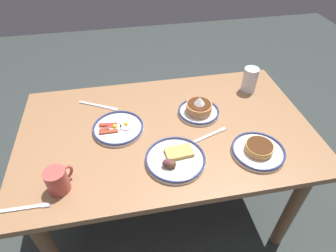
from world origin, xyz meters
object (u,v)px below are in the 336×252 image
Objects in this scene: plate_far_companion at (199,109)px; fork_far at (23,208)px; fork_near at (209,135)px; plate_center_pancakes at (175,159)px; drinking_glass at (249,81)px; butter_knife at (98,106)px; plate_near_main at (118,128)px; coffee_mug at (58,180)px; plate_far_side at (258,150)px.

fork_far is (0.79, 0.42, -0.02)m from plate_far_companion.
fork_far is (0.80, 0.25, -0.00)m from fork_near.
drinking_glass is (-0.52, -0.45, 0.05)m from plate_center_pancakes.
drinking_glass is at bearing 179.42° from butter_knife.
fork_near is (-0.42, 0.12, -0.01)m from plate_near_main.
plate_near_main reaches higher than fork_near.
fork_near and butter_knife have the same top height.
coffee_mug is at bearing 14.97° from fork_near.
plate_far_companion reaches higher than plate_far_side.
coffee_mug is at bearing 73.83° from butter_knife.
plate_far_side is (-0.37, 0.02, 0.00)m from plate_center_pancakes.
plate_near_main is at bearing 14.94° from drinking_glass.
fork_near is (-0.19, -0.13, -0.01)m from plate_center_pancakes.
drinking_glass reaches higher than plate_center_pancakes.
plate_center_pancakes is 1.23× the size of plate_far_companion.
fork_near is (-0.67, -0.18, -0.05)m from coffee_mug.
drinking_glass is 0.85m from butter_knife.
fork_far is 0.64m from butter_knife.
drinking_glass reaches higher than butter_knife.
plate_far_side is (-0.19, 0.32, -0.01)m from plate_far_companion.
plate_far_side is 2.29× the size of coffee_mug.
drinking_glass is at bearing -139.15° from plate_center_pancakes.
plate_far_companion is at bearing -152.14° from coffee_mug.
coffee_mug is 0.53m from butter_knife.
plate_center_pancakes is at bearing 58.02° from plate_far_companion.
fork_near is (0.33, 0.32, -0.06)m from drinking_glass.
plate_far_companion is 0.75m from coffee_mug.
plate_center_pancakes is at bearing 133.01° from plate_near_main.
fork_far is at bearing 26.84° from drinking_glass.
plate_far_companion is at bearing -87.65° from fork_near.
butter_knife is (-0.28, -0.58, -0.00)m from fork_far.
fork_near is at bearing 92.35° from plate_far_companion.
drinking_glass is 0.68× the size of fork_far.
butter_knife is (0.85, -0.01, -0.06)m from drinking_glass.
plate_near_main reaches higher than butter_knife.
drinking_glass is 0.67× the size of butter_knife.
plate_near_main is 1.18× the size of butter_knife.
plate_far_side is 0.23m from fork_near.
plate_center_pancakes is at bearing 33.20° from fork_near.
plate_far_companion reaches higher than butter_knife.
fork_near is at bearing -39.23° from plate_far_side.
plate_center_pancakes reaches higher than butter_knife.
drinking_glass is (-0.33, -0.15, 0.03)m from plate_far_companion.
plate_far_companion is 0.37m from plate_far_side.
coffee_mug is (0.24, 0.30, 0.04)m from plate_near_main.
plate_far_side is 1.71× the size of drinking_glass.
butter_knife is at bearing -115.83° from fork_far.
plate_far_side is at bearing 176.76° from plate_center_pancakes.
plate_far_side is at bearing 140.77° from fork_near.
butter_knife is at bearing -32.60° from fork_near.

